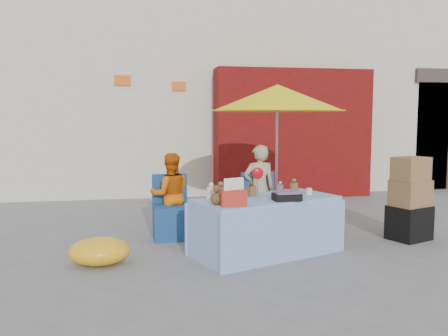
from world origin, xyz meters
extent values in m
plane|color=slate|center=(0.00, 0.00, 0.00)|extent=(80.00, 80.00, 0.00)
cube|color=silver|center=(0.00, 7.00, 2.25)|extent=(12.00, 5.00, 4.50)
cube|color=maroon|center=(2.20, 4.20, 1.30)|extent=(3.20, 0.60, 2.60)
cube|color=#4C331E|center=(6.50, 6.00, 1.20)|extent=(2.60, 3.00, 2.40)
cube|color=#3F3833|center=(6.50, 6.00, 2.55)|extent=(2.80, 3.20, 0.30)
cube|color=orange|center=(-1.20, 4.48, 2.35)|extent=(0.32, 0.04, 0.20)
cube|color=orange|center=(-0.10, 4.48, 2.25)|extent=(0.28, 0.04, 0.18)
cube|color=#97C4F1|center=(0.53, 0.24, 0.34)|extent=(1.87, 1.32, 0.67)
cube|color=#97C4F1|center=(0.67, -0.13, 0.31)|extent=(1.65, 0.64, 0.63)
cube|color=#97C4F1|center=(0.39, 0.61, 0.31)|extent=(1.65, 0.64, 0.63)
cylinder|color=white|center=(-0.15, 0.13, 0.76)|extent=(0.13, 0.13, 0.16)
cylinder|color=brown|center=(-0.01, 0.28, 0.75)|extent=(0.14, 0.14, 0.14)
cylinder|color=white|center=(0.20, 0.22, 0.77)|extent=(0.12, 0.12, 0.20)
cylinder|color=brown|center=(0.38, 0.38, 0.74)|extent=(0.15, 0.15, 0.13)
cylinder|color=#B2B2B7|center=(0.80, 0.56, 0.73)|extent=(0.10, 0.10, 0.11)
cylinder|color=brown|center=(0.96, 0.50, 0.74)|extent=(0.13, 0.13, 0.13)
cylinder|color=white|center=(0.80, 0.30, 0.71)|extent=(0.09, 0.09, 0.08)
cylinder|color=white|center=(1.11, 0.37, 0.71)|extent=(0.09, 0.09, 0.08)
sphere|color=brown|center=(-0.13, -0.10, 0.74)|extent=(0.13, 0.13, 0.13)
ellipsoid|color=red|center=(0.37, 0.04, 0.99)|extent=(0.14, 0.09, 0.13)
cube|color=red|center=(0.04, -0.23, 0.76)|extent=(0.30, 0.21, 0.18)
cube|color=black|center=(0.71, 0.02, 0.71)|extent=(0.36, 0.31, 0.08)
cube|color=navy|center=(-0.52, 1.16, 0.23)|extent=(0.49, 0.47, 0.45)
cube|color=navy|center=(-0.53, 1.38, 0.65)|extent=(0.48, 0.05, 0.40)
cube|color=navy|center=(0.73, 1.16, 0.23)|extent=(0.49, 0.47, 0.45)
cube|color=navy|center=(0.72, 1.38, 0.65)|extent=(0.48, 0.05, 0.40)
imported|color=#DF610B|center=(-0.52, 1.31, 0.57)|extent=(0.57, 0.45, 1.14)
imported|color=tan|center=(0.73, 1.31, 0.62)|extent=(0.46, 0.31, 1.24)
cylinder|color=gray|center=(1.03, 1.46, 1.00)|extent=(0.04, 0.04, 2.00)
cone|color=#FEE80C|center=(1.03, 1.46, 1.90)|extent=(1.90, 1.90, 0.38)
cylinder|color=#FEE80C|center=(1.03, 1.46, 1.72)|extent=(1.90, 1.90, 0.02)
cube|color=black|center=(2.58, 0.53, 0.23)|extent=(0.61, 0.56, 0.45)
cube|color=olive|center=(2.58, 0.53, 0.63)|extent=(0.57, 0.51, 0.34)
cube|color=olive|center=(2.57, 0.51, 0.95)|extent=(0.52, 0.46, 0.31)
ellipsoid|color=yellow|center=(-1.39, 0.15, 0.15)|extent=(0.82, 0.74, 0.30)
camera|label=1|loc=(-0.99, -5.10, 1.61)|focal=38.00mm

